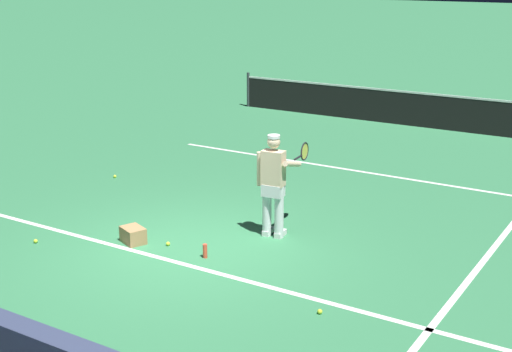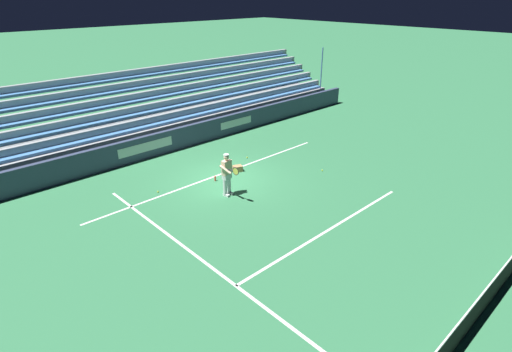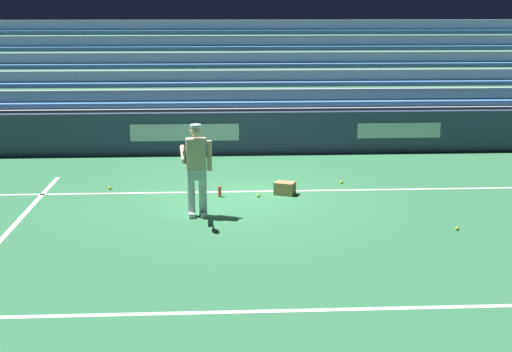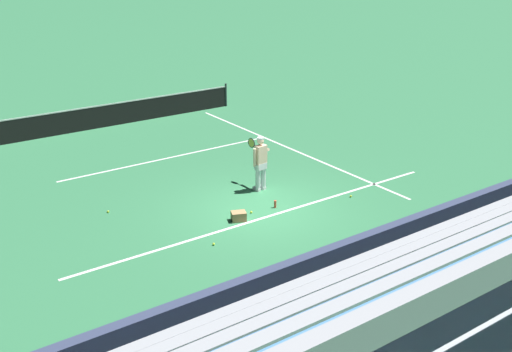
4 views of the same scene
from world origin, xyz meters
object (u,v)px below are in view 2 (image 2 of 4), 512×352
tennis_ball_by_box (322,170)px  tennis_ball_midcourt (158,192)px  ball_box_cardboard (238,168)px  tennis_net (491,292)px  tennis_player (227,174)px  water_bottle (215,179)px  tennis_ball_toward_net (231,175)px  tennis_ball_stray_back (247,157)px

tennis_ball_by_box → tennis_ball_midcourt: same height
ball_box_cardboard → tennis_net: (0.89, 10.70, 0.36)m
tennis_player → tennis_net: bearing=95.4°
ball_box_cardboard → tennis_net: size_ratio=0.04×
tennis_ball_midcourt → tennis_net: tennis_net is taller
tennis_ball_by_box → tennis_net: (3.65, 8.13, 0.46)m
tennis_ball_midcourt → water_bottle: 2.43m
tennis_player → tennis_net: tennis_player is taller
ball_box_cardboard → tennis_ball_toward_net: bearing=19.0°
tennis_ball_toward_net → tennis_ball_by_box: bearing=144.4°
tennis_ball_toward_net → tennis_ball_midcourt: 3.21m
tennis_ball_toward_net → tennis_ball_stray_back: 2.15m
tennis_ball_midcourt → tennis_ball_stray_back: bearing=-177.2°
tennis_ball_toward_net → tennis_ball_midcourt: same height
tennis_ball_stray_back → tennis_ball_midcourt: 5.00m
tennis_player → tennis_ball_by_box: tennis_player is taller
tennis_player → tennis_ball_stray_back: tennis_player is taller
tennis_ball_stray_back → tennis_net: 11.76m
tennis_player → water_bottle: (-0.43, -1.35, -0.78)m
tennis_ball_by_box → tennis_net: tennis_net is taller
ball_box_cardboard → tennis_ball_toward_net: ball_box_cardboard is taller
tennis_ball_toward_net → tennis_net: tennis_net is taller
tennis_ball_midcourt → water_bottle: size_ratio=0.30×
tennis_player → tennis_ball_stray_back: size_ratio=25.98×
tennis_ball_by_box → tennis_player: bearing=-13.7°
tennis_ball_midcourt → tennis_net: size_ratio=0.01×
tennis_player → tennis_ball_toward_net: size_ratio=25.98×
tennis_player → ball_box_cardboard: 2.42m
tennis_player → tennis_ball_stray_back: 3.96m
tennis_ball_midcourt → tennis_ball_toward_net: bearing=165.7°
tennis_ball_stray_back → water_bottle: size_ratio=0.30×
tennis_player → tennis_ball_by_box: bearing=166.3°
tennis_ball_toward_net → tennis_net: 10.52m
tennis_ball_stray_back → tennis_net: bearing=79.1°
tennis_ball_toward_net → tennis_ball_stray_back: bearing=-151.1°
tennis_player → ball_box_cardboard: tennis_player is taller
tennis_player → tennis_net: size_ratio=0.15×
tennis_ball_by_box → water_bottle: (4.11, -2.46, 0.08)m
ball_box_cardboard → tennis_ball_stray_back: size_ratio=6.06×
tennis_player → tennis_ball_midcourt: (1.90, -2.06, -0.86)m
ball_box_cardboard → tennis_ball_midcourt: (3.67, -0.60, -0.10)m
ball_box_cardboard → tennis_ball_by_box: ball_box_cardboard is taller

